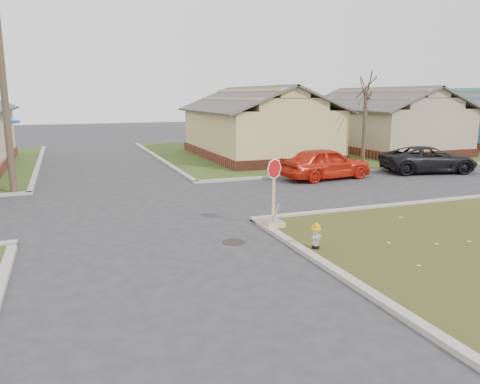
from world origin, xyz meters
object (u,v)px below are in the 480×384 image
object	(u,v)px
stop_sign	(273,212)
red_sedan	(326,163)
utility_pole	(3,80)
fire_hydrant	(316,234)
dark_pickup	(429,159)

from	to	relation	value
stop_sign	red_sedan	size ratio (longest dim) A/B	0.47
utility_pole	fire_hydrant	distance (m)	14.23
dark_pickup	stop_sign	bearing A→B (deg)	132.37
stop_sign	dark_pickup	world-z (taller)	stop_sign
utility_pole	fire_hydrant	size ratio (longest dim) A/B	12.64
red_sedan	dark_pickup	world-z (taller)	red_sedan
fire_hydrant	dark_pickup	xyz separation A→B (m)	(12.12, 9.23, 0.25)
fire_hydrant	red_sedan	distance (m)	11.13
fire_hydrant	stop_sign	world-z (taller)	stop_sign
red_sedan	utility_pole	bearing A→B (deg)	78.39
utility_pole	stop_sign	size ratio (longest dim) A/B	4.19
red_sedan	dark_pickup	bearing A→B (deg)	-97.74
fire_hydrant	red_sedan	bearing A→B (deg)	41.93
red_sedan	dark_pickup	xyz separation A→B (m)	(6.21, -0.20, -0.09)
stop_sign	dark_pickup	xyz separation A→B (m)	(12.28, 6.85, 0.18)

